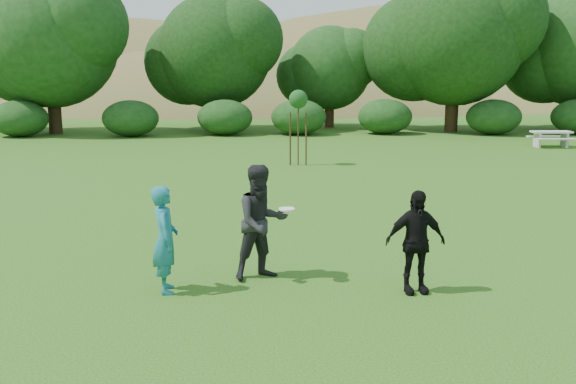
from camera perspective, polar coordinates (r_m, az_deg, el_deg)
name	(u,v)px	position (r m, az deg, el deg)	size (l,w,h in m)	color
ground	(290,293)	(10.54, 0.22, -8.95)	(120.00, 120.00, 0.00)	#19470C
player_teal	(165,239)	(10.54, -10.87, -4.16)	(0.64, 0.42, 1.75)	#1C6E7F
player_grey	(262,222)	(11.00, -2.37, -2.70)	(0.97, 0.75, 1.99)	black
player_black	(415,242)	(10.52, 11.25, -4.36)	(0.99, 0.41, 1.69)	black
frisbee	(287,209)	(10.69, -0.12, -1.52)	(0.27, 0.27, 0.04)	white
sapling	(298,101)	(24.27, 0.92, 8.06)	(0.70, 0.70, 2.85)	#3E2C18
picnic_table	(551,136)	(32.70, 22.34, 4.61)	(1.80, 1.48, 0.76)	beige
hillside	(277,197)	(79.89, -1.02, -0.47)	(150.00, 72.00, 52.00)	olive
tree_row	(337,48)	(38.78, 4.38, 12.66)	(53.92, 10.38, 9.62)	#3A2616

